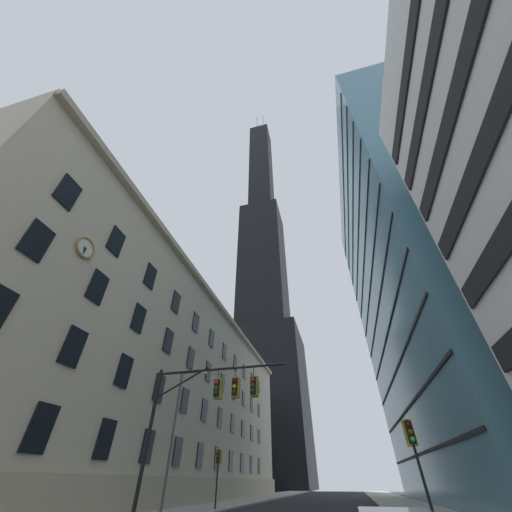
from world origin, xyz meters
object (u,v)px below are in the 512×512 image
(traffic_signal_mast, at_px, (210,401))
(street_lamppost, at_px, (178,422))
(traffic_light_near_right, at_px, (412,439))
(traffic_light_far_left, at_px, (219,460))

(traffic_signal_mast, relative_size, street_lamppost, 0.90)
(traffic_signal_mast, xyz_separation_m, traffic_light_near_right, (9.85, 0.21, -2.04))
(traffic_light_near_right, xyz_separation_m, traffic_light_far_left, (-13.65, 11.67, -0.06))
(traffic_signal_mast, distance_m, traffic_light_far_left, 12.65)
(traffic_light_far_left, distance_m, street_lamppost, 6.61)
(traffic_signal_mast, bearing_deg, street_lamppost, 130.35)
(traffic_light_far_left, bearing_deg, traffic_signal_mast, -72.24)
(traffic_signal_mast, height_order, traffic_light_near_right, traffic_signal_mast)
(traffic_signal_mast, bearing_deg, traffic_light_far_left, 107.76)
(traffic_light_near_right, bearing_deg, traffic_signal_mast, -178.75)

